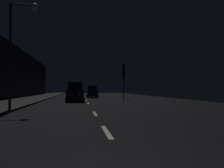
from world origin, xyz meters
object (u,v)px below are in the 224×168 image
at_px(car_distant_taillights, 92,92).
at_px(car_approaching_headlights, 75,93).
at_px(streetlamp_overhead, 19,38).
at_px(traffic_light_far_right, 124,74).

bearing_deg(car_distant_taillights, car_approaching_headlights, 166.06).
distance_m(car_approaching_headlights, car_distant_taillights, 10.26).
bearing_deg(streetlamp_overhead, car_approaching_headlights, 72.82).
bearing_deg(car_approaching_headlights, car_distant_taillights, 166.06).
xyz_separation_m(traffic_light_far_right, streetlamp_overhead, (-9.32, -13.43, 1.14)).
distance_m(traffic_light_far_right, car_approaching_headlights, 7.20).
distance_m(traffic_light_far_right, streetlamp_overhead, 16.39).
relative_size(traffic_light_far_right, streetlamp_overhead, 0.69).
bearing_deg(car_distant_taillights, traffic_light_far_right, -152.42).
bearing_deg(streetlamp_overhead, traffic_light_far_right, 55.26).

